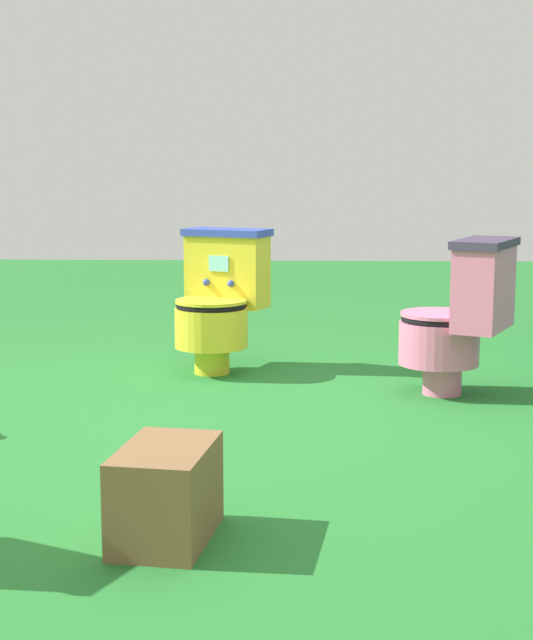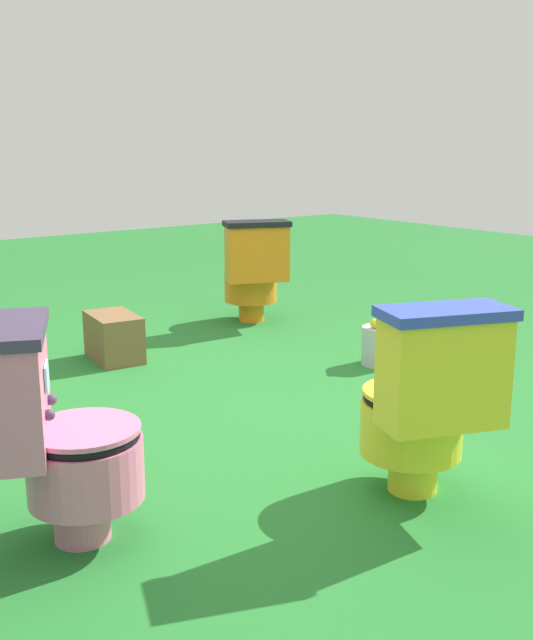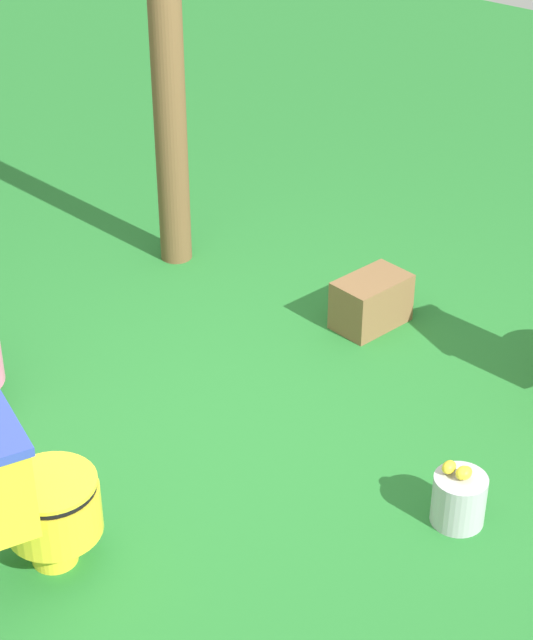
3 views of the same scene
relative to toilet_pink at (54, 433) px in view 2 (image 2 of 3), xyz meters
name	(u,v)px [view 2 (image 2 of 3)]	position (x,y,z in m)	size (l,w,h in m)	color
ground	(243,411)	(0.62, -1.17, -0.37)	(14.00, 14.00, 0.00)	#26752D
toilet_pink	(54,433)	(0.00, 0.00, 0.00)	(0.57, 0.62, 0.73)	pink
toilet_yellow	(425,401)	(-0.51, -1.15, 0.00)	(0.60, 0.55, 0.73)	yellow
toilet_orange	(253,271)	(2.02, -2.28, 0.00)	(0.61, 0.57, 0.73)	orange
small_crate	(114,337)	(1.78, -1.09, -0.23)	(0.39, 0.24, 0.27)	brown
lemon_bucket	(381,344)	(0.76, -2.25, -0.25)	(0.22, 0.22, 0.28)	#B7B7BF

